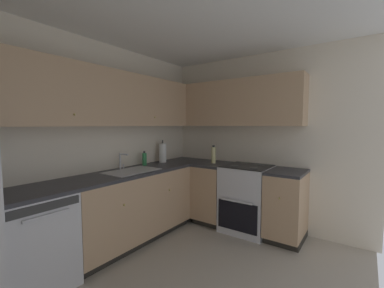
{
  "coord_description": "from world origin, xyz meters",
  "views": [
    {
      "loc": [
        -1.61,
        -1.27,
        1.48
      ],
      "look_at": [
        0.98,
        0.57,
        1.23
      ],
      "focal_mm": 23.07,
      "sensor_mm": 36.0,
      "label": 1
    }
  ],
  "objects": [
    {
      "name": "soap_bottle",
      "position": [
        0.84,
        1.3,
        1.0
      ],
      "size": [
        0.06,
        0.06,
        0.21
      ],
      "color": "#338C4C",
      "rests_on": "countertop_back"
    },
    {
      "name": "wall_right",
      "position": [
        1.91,
        0.0,
        1.25
      ],
      "size": [
        0.05,
        2.95,
        2.49
      ],
      "primitive_type": "cube",
      "color": "beige",
      "rests_on": "ground_plane"
    },
    {
      "name": "faucet",
      "position": [
        0.43,
        1.3,
        1.03
      ],
      "size": [
        0.07,
        0.16,
        0.21
      ],
      "color": "silver",
      "rests_on": "countertop_back"
    },
    {
      "name": "paper_towel_roll",
      "position": [
        1.2,
        1.28,
        1.05
      ],
      "size": [
        0.11,
        0.11,
        0.35
      ],
      "color": "white",
      "rests_on": "countertop_back"
    },
    {
      "name": "wall_back",
      "position": [
        0.0,
        1.45,
        1.25
      ],
      "size": [
        3.87,
        0.05,
        2.49
      ],
      "primitive_type": "cube",
      "color": "beige",
      "rests_on": "ground_plane"
    },
    {
      "name": "sink",
      "position": [
        0.43,
        1.09,
        0.86
      ],
      "size": [
        0.65,
        0.4,
        0.1
      ],
      "color": "#B7B7BC",
      "rests_on": "countertop_back"
    },
    {
      "name": "oven_range",
      "position": [
        1.6,
        0.06,
        0.46
      ],
      "size": [
        0.68,
        0.62,
        1.05
      ],
      "color": "silver",
      "rests_on": "ground_plane"
    },
    {
      "name": "lower_cabinets_back",
      "position": [
        0.44,
        1.13,
        0.44
      ],
      "size": [
        1.69,
        0.62,
        0.87
      ],
      "color": "tan",
      "rests_on": "ground_plane"
    },
    {
      "name": "upper_cabinets_right",
      "position": [
        1.72,
        0.39,
        1.79
      ],
      "size": [
        0.32,
        2.06,
        0.66
      ],
      "color": "tan"
    },
    {
      "name": "countertop_right",
      "position": [
        1.58,
        0.08,
        0.89
      ],
      "size": [
        0.6,
        1.51,
        0.03
      ],
      "color": "#2D2D33",
      "rests_on": "lower_cabinets_right"
    },
    {
      "name": "lower_cabinets_right",
      "position": [
        1.59,
        0.08,
        0.44
      ],
      "size": [
        0.62,
        1.51,
        0.87
      ],
      "color": "tan",
      "rests_on": "ground_plane"
    },
    {
      "name": "oil_bottle",
      "position": [
        1.58,
        0.6,
        1.03
      ],
      "size": [
        0.07,
        0.07,
        0.27
      ],
      "color": "beige",
      "rests_on": "countertop_right"
    },
    {
      "name": "countertop_back",
      "position": [
        0.44,
        1.12,
        0.89
      ],
      "size": [
        2.89,
        0.6,
        0.03
      ],
      "primitive_type": "cube",
      "color": "#2D2D33",
      "rests_on": "lower_cabinets_back"
    },
    {
      "name": "upper_cabinets_back",
      "position": [
        0.28,
        1.26,
        1.79
      ],
      "size": [
        2.57,
        0.34,
        0.66
      ],
      "color": "tan"
    },
    {
      "name": "dishwasher",
      "position": [
        -0.71,
        1.12,
        0.44
      ],
      "size": [
        0.6,
        0.63,
        0.87
      ],
      "color": "silver",
      "rests_on": "ground_plane"
    }
  ]
}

